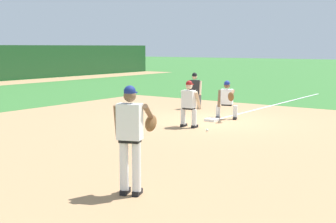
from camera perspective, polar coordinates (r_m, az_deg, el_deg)
The scene contains 9 objects.
ground_plane at distance 15.84m, azimuth 5.36°, elevation -1.16°, with size 160.00×160.00×0.00m, color #336B2D.
infield_dirt_patch at distance 11.87m, azimuth 2.05°, elevation -4.18°, with size 18.00×18.00×0.01m, color #A87F56.
foul_line_stripe at distance 20.85m, azimuth 13.15°, elevation 0.87°, with size 11.25×0.10×0.00m, color white.
first_base_bag at distance 15.84m, azimuth 5.36°, elevation -1.00°, with size 0.38×0.38×0.09m, color white.
baseball at distance 13.92m, azimuth 4.79°, elevation -2.26°, with size 0.07×0.07×0.07m, color white.
pitcher at distance 7.82m, azimuth -4.47°, elevation -2.66°, with size 0.81×0.60×1.86m.
first_baseman at distance 16.17m, azimuth 7.21°, elevation 1.61°, with size 0.85×0.93×1.34m.
baserunner at distance 14.44m, azimuth 2.57°, elevation 1.16°, with size 0.45×0.60×1.46m.
umpire at distance 18.84m, azimuth 3.24°, elevation 2.73°, with size 0.61×0.67×1.46m.
Camera 1 is at (-13.54, -7.84, 2.49)m, focal length 50.00 mm.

